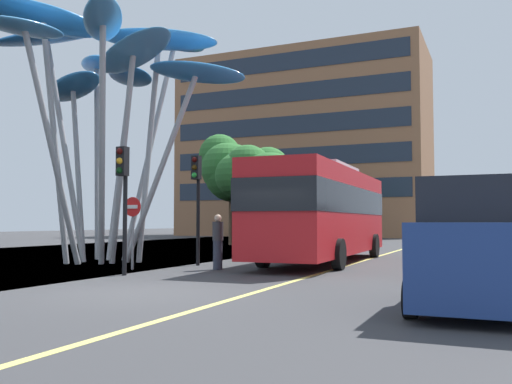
# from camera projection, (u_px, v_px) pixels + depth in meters

# --- Properties ---
(ground) EXTENTS (120.00, 240.00, 0.10)m
(ground) POSITION_uv_depth(u_px,v_px,m) (110.00, 293.00, 11.72)
(ground) COLOR #38383A
(red_bus) EXTENTS (2.97, 10.98, 3.53)m
(red_bus) POSITION_uv_depth(u_px,v_px,m) (324.00, 209.00, 19.98)
(red_bus) COLOR red
(red_bus) RESTS_ON ground
(leaf_sculpture) EXTENTS (9.82, 10.17, 9.37)m
(leaf_sculpture) POSITION_uv_depth(u_px,v_px,m) (109.00, 65.00, 20.47)
(leaf_sculpture) COLOR #9EA0A5
(leaf_sculpture) RESTS_ON ground
(traffic_light_kerb_near) EXTENTS (0.28, 0.42, 3.53)m
(traffic_light_kerb_near) POSITION_uv_depth(u_px,v_px,m) (123.00, 182.00, 15.06)
(traffic_light_kerb_near) COLOR black
(traffic_light_kerb_near) RESTS_ON ground
(traffic_light_kerb_far) EXTENTS (0.28, 0.42, 3.69)m
(traffic_light_kerb_far) POSITION_uv_depth(u_px,v_px,m) (197.00, 186.00, 18.50)
(traffic_light_kerb_far) COLOR black
(traffic_light_kerb_far) RESTS_ON ground
(car_parked_near) EXTENTS (2.02, 3.96, 2.17)m
(car_parked_near) POSITION_uv_depth(u_px,v_px,m) (477.00, 249.00, 9.12)
(car_parked_near) COLOR navy
(car_parked_near) RESTS_ON ground
(car_parked_mid) EXTENTS (2.02, 4.40, 2.22)m
(car_parked_mid) POSITION_uv_depth(u_px,v_px,m) (479.00, 238.00, 14.55)
(car_parked_mid) COLOR silver
(car_parked_mid) RESTS_ON ground
(car_parked_far) EXTENTS (2.08, 4.43, 2.04)m
(car_parked_far) POSITION_uv_depth(u_px,v_px,m) (482.00, 236.00, 20.12)
(car_parked_far) COLOR maroon
(car_parked_far) RESTS_ON ground
(car_side_street) EXTENTS (2.09, 4.41, 2.37)m
(car_side_street) POSITION_uv_depth(u_px,v_px,m) (491.00, 229.00, 26.24)
(car_side_street) COLOR maroon
(car_side_street) RESTS_ON ground
(car_far_side) EXTENTS (2.02, 4.46, 1.94)m
(car_far_side) POSITION_uv_depth(u_px,v_px,m) (482.00, 231.00, 32.13)
(car_far_side) COLOR silver
(car_far_side) RESTS_ON ground
(tree_pavement_near) EXTENTS (5.27, 4.90, 5.99)m
(tree_pavement_near) POSITION_uv_depth(u_px,v_px,m) (260.00, 178.00, 31.76)
(tree_pavement_near) COLOR brown
(tree_pavement_near) RESTS_ON ground
(tree_pavement_far) EXTENTS (4.47, 4.14, 7.18)m
(tree_pavement_far) POSITION_uv_depth(u_px,v_px,m) (231.00, 169.00, 34.94)
(tree_pavement_far) COLOR brown
(tree_pavement_far) RESTS_ON ground
(pedestrian) EXTENTS (0.34, 0.34, 1.69)m
(pedestrian) POSITION_uv_depth(u_px,v_px,m) (218.00, 242.00, 16.89)
(pedestrian) COLOR #2D3342
(pedestrian) RESTS_ON ground
(no_entry_sign) EXTENTS (0.60, 0.12, 2.23)m
(no_entry_sign) POSITION_uv_depth(u_px,v_px,m) (133.00, 221.00, 16.90)
(no_entry_sign) COLOR gray
(no_entry_sign) RESTS_ON ground
(backdrop_building) EXTENTS (25.29, 11.48, 18.87)m
(backdrop_building) POSITION_uv_depth(u_px,v_px,m) (305.00, 147.00, 58.45)
(backdrop_building) COLOR #8E6042
(backdrop_building) RESTS_ON ground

